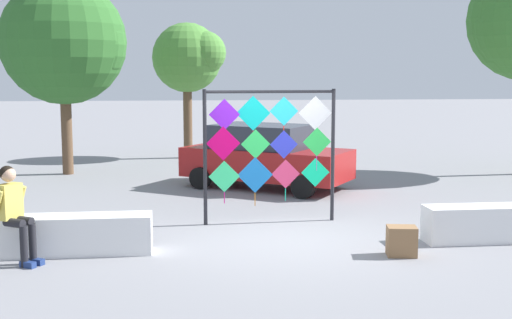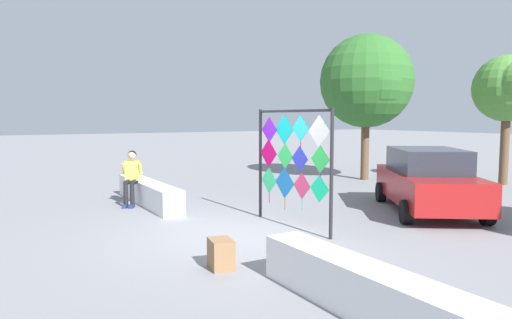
{
  "view_description": "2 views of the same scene",
  "coord_description": "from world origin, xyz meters",
  "px_view_note": "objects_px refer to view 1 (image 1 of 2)",
  "views": [
    {
      "loc": [
        -1.77,
        -10.74,
        2.78
      ],
      "look_at": [
        -0.43,
        0.89,
        1.26
      ],
      "focal_mm": 46.31,
      "sensor_mm": 36.0,
      "label": 1
    },
    {
      "loc": [
        7.86,
        -4.26,
        2.32
      ],
      "look_at": [
        0.42,
        0.14,
        1.54
      ],
      "focal_mm": 32.54,
      "sensor_mm": 36.0,
      "label": 2
    }
  ],
  "objects_px": {
    "seated_vendor": "(14,207)",
    "cardboard_box_large": "(402,241)",
    "tree_far_right": "(192,57)",
    "kite_display_rack": "(269,142)",
    "tree_palm_like": "(69,44)",
    "parked_car": "(265,156)"
  },
  "relations": [
    {
      "from": "kite_display_rack",
      "to": "tree_far_right",
      "type": "xyz_separation_m",
      "value": [
        -1.23,
        9.9,
        1.83
      ]
    },
    {
      "from": "tree_palm_like",
      "to": "cardboard_box_large",
      "type": "bearing_deg",
      "value": -55.31
    },
    {
      "from": "seated_vendor",
      "to": "kite_display_rack",
      "type": "bearing_deg",
      "value": 29.22
    },
    {
      "from": "parked_car",
      "to": "tree_far_right",
      "type": "distance_m",
      "value": 6.83
    },
    {
      "from": "kite_display_rack",
      "to": "cardboard_box_large",
      "type": "height_order",
      "value": "kite_display_rack"
    },
    {
      "from": "seated_vendor",
      "to": "tree_palm_like",
      "type": "bearing_deg",
      "value": 93.6
    },
    {
      "from": "tree_far_right",
      "to": "tree_palm_like",
      "type": "height_order",
      "value": "tree_palm_like"
    },
    {
      "from": "cardboard_box_large",
      "to": "tree_far_right",
      "type": "xyz_separation_m",
      "value": [
        -2.95,
        12.42,
        3.12
      ]
    },
    {
      "from": "parked_car",
      "to": "tree_palm_like",
      "type": "relative_size",
      "value": 0.8
    },
    {
      "from": "seated_vendor",
      "to": "tree_far_right",
      "type": "height_order",
      "value": "tree_far_right"
    },
    {
      "from": "kite_display_rack",
      "to": "tree_palm_like",
      "type": "height_order",
      "value": "tree_palm_like"
    },
    {
      "from": "seated_vendor",
      "to": "cardboard_box_large",
      "type": "height_order",
      "value": "seated_vendor"
    },
    {
      "from": "kite_display_rack",
      "to": "parked_car",
      "type": "distance_m",
      "value": 3.88
    },
    {
      "from": "seated_vendor",
      "to": "parked_car",
      "type": "height_order",
      "value": "parked_car"
    },
    {
      "from": "kite_display_rack",
      "to": "cardboard_box_large",
      "type": "bearing_deg",
      "value": -55.75
    },
    {
      "from": "parked_car",
      "to": "cardboard_box_large",
      "type": "bearing_deg",
      "value": -78.3
    },
    {
      "from": "seated_vendor",
      "to": "parked_car",
      "type": "xyz_separation_m",
      "value": [
        4.48,
        6.06,
        -0.06
      ]
    },
    {
      "from": "tree_palm_like",
      "to": "parked_car",
      "type": "bearing_deg",
      "value": -29.59
    },
    {
      "from": "kite_display_rack",
      "to": "seated_vendor",
      "type": "bearing_deg",
      "value": -150.78
    },
    {
      "from": "kite_display_rack",
      "to": "tree_far_right",
      "type": "distance_m",
      "value": 10.14
    },
    {
      "from": "kite_display_rack",
      "to": "tree_far_right",
      "type": "bearing_deg",
      "value": 97.1
    },
    {
      "from": "kite_display_rack",
      "to": "seated_vendor",
      "type": "xyz_separation_m",
      "value": [
        -4.07,
        -2.28,
        -0.67
      ]
    }
  ]
}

